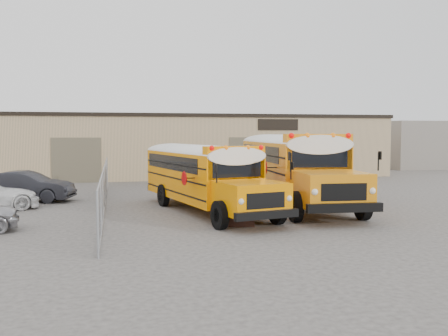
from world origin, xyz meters
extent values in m
plane|color=#484542|center=(0.00, 0.00, 0.00)|extent=(120.00, 120.00, 0.00)
cube|color=#D1AE81|center=(0.00, 20.00, 2.25)|extent=(30.00, 10.00, 4.50)
cube|color=black|center=(0.00, 20.00, 4.55)|extent=(30.20, 10.20, 0.25)
cube|color=black|center=(6.00, 14.98, 3.90)|extent=(3.00, 0.08, 0.80)
cube|color=#6D644D|center=(-8.00, 14.98, 1.50)|extent=(3.20, 0.08, 3.00)
cube|color=#6D644D|center=(4.00, 14.98, 1.50)|extent=(3.20, 0.08, 3.00)
cylinder|color=#999CA1|center=(-6.00, -6.00, 0.90)|extent=(0.07, 0.07, 1.80)
cylinder|color=#999CA1|center=(-6.00, -3.00, 0.90)|extent=(0.07, 0.07, 1.80)
cylinder|color=#999CA1|center=(-6.00, 0.00, 0.90)|extent=(0.07, 0.07, 1.80)
cylinder|color=#999CA1|center=(-6.00, 3.00, 0.90)|extent=(0.07, 0.07, 1.80)
cylinder|color=#999CA1|center=(-6.00, 6.00, 0.90)|extent=(0.07, 0.07, 1.80)
cylinder|color=#999CA1|center=(-6.00, 9.00, 0.90)|extent=(0.07, 0.07, 1.80)
cylinder|color=#999CA1|center=(-6.00, 12.00, 0.90)|extent=(0.07, 0.07, 1.80)
cylinder|color=#999CA1|center=(-6.00, 3.00, 1.78)|extent=(0.05, 18.00, 0.05)
cylinder|color=#999CA1|center=(-6.00, 3.00, 0.05)|extent=(0.05, 18.00, 0.05)
cube|color=#999CA1|center=(-6.00, 3.00, 0.90)|extent=(0.02, 18.00, 1.70)
cube|color=gray|center=(24.00, 24.00, 2.20)|extent=(10.00, 8.00, 4.40)
cube|color=#FF8D00|center=(-3.25, 7.54, 1.48)|extent=(3.96, 7.65, 1.97)
cube|color=#FF8D00|center=(-2.21, 2.95, 1.05)|extent=(2.53, 2.53, 1.10)
cube|color=black|center=(-2.45, 4.00, 2.04)|extent=(1.93, 0.49, 0.72)
cube|color=white|center=(-3.25, 7.54, 2.61)|extent=(3.98, 7.73, 0.38)
cube|color=#FF8D00|center=(-2.50, 4.22, 2.64)|extent=(2.40, 0.99, 0.35)
sphere|color=#E50705|center=(-3.43, 3.78, 2.76)|extent=(0.19, 0.19, 0.19)
sphere|color=#E50705|center=(-1.46, 4.23, 2.76)|extent=(0.19, 0.19, 0.19)
sphere|color=orange|center=(-2.89, 3.90, 2.76)|extent=(0.19, 0.19, 0.19)
sphere|color=orange|center=(-2.01, 4.10, 2.76)|extent=(0.19, 0.19, 0.19)
cube|color=black|center=(-1.96, 1.85, 0.61)|extent=(2.34, 0.73, 0.27)
cube|color=black|center=(-4.08, 11.16, 0.61)|extent=(2.34, 0.71, 0.27)
cube|color=black|center=(-3.25, 7.54, 1.41)|extent=(3.97, 7.52, 0.06)
cube|color=black|center=(-3.32, 7.82, 2.04)|extent=(3.74, 6.53, 0.60)
cylinder|color=black|center=(-3.35, 2.80, 0.50)|extent=(0.48, 1.03, 1.00)
cylinder|color=black|center=(-1.12, 3.31, 0.50)|extent=(0.48, 1.03, 1.00)
cylinder|color=black|center=(-4.69, 8.71, 0.50)|extent=(0.48, 1.03, 1.00)
cylinder|color=black|center=(-2.46, 9.22, 0.50)|extent=(0.48, 1.03, 1.00)
cylinder|color=#BF0505|center=(-4.29, 4.75, 1.60)|extent=(0.15, 0.53, 0.54)
cube|color=orange|center=(3.01, 9.93, 1.72)|extent=(3.28, 8.61, 2.28)
cube|color=orange|center=(2.69, 4.48, 1.22)|extent=(2.59, 2.59, 1.28)
cube|color=black|center=(2.77, 5.73, 2.36)|extent=(2.28, 0.20, 0.84)
cube|color=white|center=(3.01, 9.93, 3.03)|extent=(3.29, 8.70, 0.45)
cube|color=orange|center=(2.78, 5.98, 3.06)|extent=(2.76, 0.72, 0.40)
sphere|color=#E50705|center=(1.60, 5.80, 3.20)|extent=(0.22, 0.22, 0.22)
sphere|color=#E50705|center=(3.93, 5.66, 3.20)|extent=(0.22, 0.22, 0.22)
sphere|color=orange|center=(2.24, 5.76, 3.20)|extent=(0.22, 0.22, 0.22)
sphere|color=orange|center=(3.29, 5.70, 3.20)|extent=(0.22, 0.22, 0.22)
cube|color=black|center=(2.61, 3.17, 0.71)|extent=(2.74, 0.41, 0.31)
cube|color=black|center=(3.27, 14.22, 0.71)|extent=(2.74, 0.38, 0.31)
cube|color=black|center=(3.01, 9.93, 1.64)|extent=(3.32, 8.45, 0.07)
cube|color=black|center=(3.03, 10.26, 2.36)|extent=(3.23, 7.28, 0.69)
cylinder|color=black|center=(1.38, 4.68, 0.58)|extent=(0.38, 1.17, 1.16)
cylinder|color=black|center=(4.02, 4.53, 0.58)|extent=(0.38, 1.17, 1.16)
cylinder|color=black|center=(1.79, 11.70, 0.58)|extent=(0.38, 1.17, 1.16)
cylinder|color=black|center=(4.44, 11.54, 0.58)|extent=(0.38, 1.17, 1.16)
cylinder|color=#BF0505|center=(0.95, 7.15, 1.86)|extent=(0.07, 0.62, 0.62)
cube|color=black|center=(-1.15, -2.12, 0.51)|extent=(1.22, 1.15, 1.01)
sphere|color=black|center=(-1.15, -2.12, 0.96)|extent=(1.11, 1.11, 1.11)
imported|color=black|center=(-9.72, 6.00, 0.74)|extent=(4.69, 2.47, 1.47)
camera|label=1|loc=(-5.55, -19.30, 3.29)|focal=40.00mm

